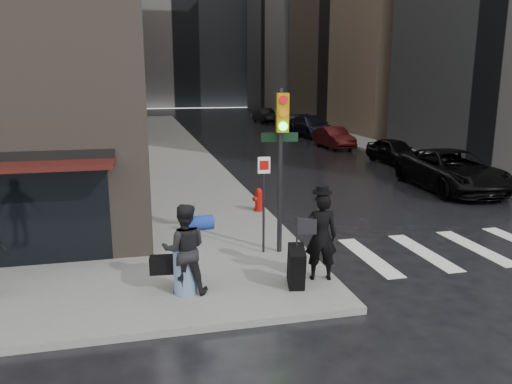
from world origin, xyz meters
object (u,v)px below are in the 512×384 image
traffic_light (280,149)px  parked_car_3 (312,126)px  man_overcoat (316,241)px  parked_car_5 (265,116)px  parked_car_2 (334,137)px  parked_car_0 (452,170)px  man_jeans (184,249)px  parked_car_4 (289,120)px  fire_hydrant (259,201)px  parked_car_1 (394,151)px

traffic_light → parked_car_3: size_ratio=0.72×
parked_car_3 → man_overcoat: bearing=-114.6°
man_overcoat → traffic_light: traffic_light is taller
parked_car_3 → parked_car_5: size_ratio=1.26×
traffic_light → parked_car_2: traffic_light is taller
man_overcoat → parked_car_0: man_overcoat is taller
parked_car_0 → parked_car_5: (0.55, 33.55, -0.07)m
man_jeans → parked_car_0: 14.47m
man_jeans → traffic_light: size_ratio=0.46×
man_overcoat → parked_car_2: man_overcoat is taller
parked_car_0 → parked_car_2: 13.42m
man_overcoat → parked_car_5: (9.58, 41.77, -0.31)m
man_jeans → parked_car_4: (13.02, 35.04, -0.33)m
man_overcoat → parked_car_2: size_ratio=0.51×
traffic_light → parked_car_3: (10.31, 26.39, -2.01)m
man_jeans → parked_car_0: man_jeans is taller
traffic_light → fire_hydrant: traffic_light is taller
traffic_light → parked_car_0: (9.32, 6.26, -2.02)m
fire_hydrant → parked_car_4: size_ratio=0.17×
parked_car_4 → parked_car_5: 6.73m
fire_hydrant → traffic_light: bearing=-96.8°
parked_car_2 → parked_car_5: size_ratio=0.93×
parked_car_1 → parked_car_3: 13.42m
parked_car_1 → traffic_light: bearing=-131.7°
parked_car_1 → parked_car_2: 6.76m
traffic_light → parked_car_1: bearing=56.9°
parked_car_1 → parked_car_2: (-0.84, 6.71, 0.02)m
fire_hydrant → parked_car_4: (9.92, 28.87, 0.29)m
man_jeans → traffic_light: bearing=-137.7°
fire_hydrant → parked_car_5: bearing=75.2°
man_jeans → parked_car_1: (12.93, 14.91, -0.43)m
man_jeans → traffic_light: 3.67m
parked_car_1 → parked_car_2: bearing=93.9°
parked_car_1 → parked_car_5: 26.84m
fire_hydrant → parked_car_4: bearing=71.0°
man_overcoat → traffic_light: (-0.29, 1.96, 1.78)m
man_jeans → parked_car_1: size_ratio=0.48×
parked_car_3 → parked_car_5: (-0.43, 13.42, -0.08)m
man_overcoat → parked_car_3: bearing=-98.6°
traffic_light → parked_car_2: 21.95m
traffic_light → parked_car_3: traffic_light is taller
traffic_light → parked_car_4: (10.43, 33.10, -2.06)m
traffic_light → man_overcoat: bearing=-76.1°
man_overcoat → parked_car_2: bearing=-102.2°
fire_hydrant → parked_car_3: 24.23m
parked_car_1 → parked_car_4: bearing=86.5°
parked_car_1 → parked_car_0: bearing=-101.7°
fire_hydrant → parked_car_3: size_ratio=0.14×
fire_hydrant → parked_car_4: parked_car_4 is taller
traffic_light → fire_hydrant: size_ratio=5.32×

